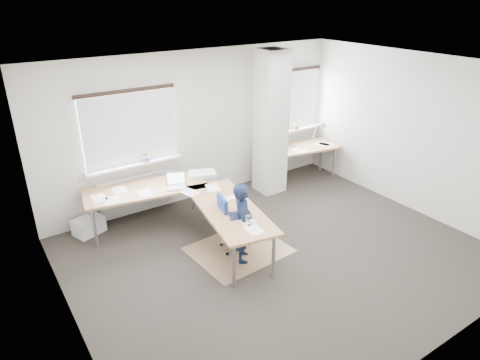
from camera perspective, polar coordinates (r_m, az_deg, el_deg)
ground at (r=6.74m, az=5.14°, el=-9.77°), size 6.00×6.00×0.00m
room_shell at (r=6.39m, az=4.46°, el=5.80°), size 6.04×5.04×2.82m
floor_mat at (r=6.80m, az=-0.18°, el=-9.27°), size 1.49×1.29×0.01m
white_crate at (r=7.60m, az=-19.53°, el=-5.76°), size 0.55×0.47×0.28m
desk_main at (r=6.87m, az=-6.88°, el=-2.48°), size 2.40×2.98×0.96m
desk_side at (r=9.12m, az=8.61°, el=4.22°), size 1.50×0.93×1.22m
task_chair at (r=6.69m, az=-0.91°, el=-7.27°), size 0.52×0.51×0.94m
person at (r=6.28m, az=0.39°, el=-5.74°), size 0.49×0.54×1.24m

